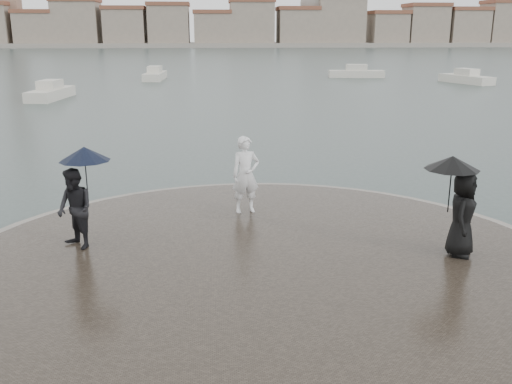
{
  "coord_description": "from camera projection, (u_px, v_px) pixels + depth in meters",
  "views": [
    {
      "loc": [
        -0.86,
        -6.16,
        4.57
      ],
      "look_at": [
        0.0,
        4.8,
        1.45
      ],
      "focal_mm": 40.0,
      "sensor_mm": 36.0,
      "label": 1
    }
  ],
  "objects": [
    {
      "name": "kerb_ring",
      "position": [
        262.0,
        278.0,
        10.53
      ],
      "size": [
        12.5,
        12.5,
        0.32
      ],
      "primitive_type": "cylinder",
      "color": "gray",
      "rests_on": "ground"
    },
    {
      "name": "quay_tip",
      "position": [
        262.0,
        277.0,
        10.53
      ],
      "size": [
        11.9,
        11.9,
        0.36
      ],
      "primitive_type": "cylinder",
      "color": "#2D261E",
      "rests_on": "ground"
    },
    {
      "name": "statue",
      "position": [
        246.0,
        175.0,
        13.5
      ],
      "size": [
        0.75,
        0.58,
        1.83
      ],
      "primitive_type": "imported",
      "rotation": [
        0.0,
        0.0,
        0.22
      ],
      "color": "white",
      "rests_on": "quay_tip"
    },
    {
      "name": "visitor_left",
      "position": [
        77.0,
        195.0,
        11.22
      ],
      "size": [
        1.24,
        1.09,
        2.04
      ],
      "color": "black",
      "rests_on": "quay_tip"
    },
    {
      "name": "visitor_right",
      "position": [
        459.0,
        200.0,
        10.83
      ],
      "size": [
        1.2,
        1.1,
        1.95
      ],
      "color": "black",
      "rests_on": "quay_tip"
    },
    {
      "name": "far_skyline",
      "position": [
        190.0,
        27.0,
        159.33
      ],
      "size": [
        260.0,
        20.0,
        37.0
      ],
      "color": "gray",
      "rests_on": "ground"
    },
    {
      "name": "boats",
      "position": [
        270.0,
        79.0,
        50.63
      ],
      "size": [
        36.65,
        21.22,
        1.5
      ],
      "color": "beige",
      "rests_on": "ground"
    }
  ]
}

